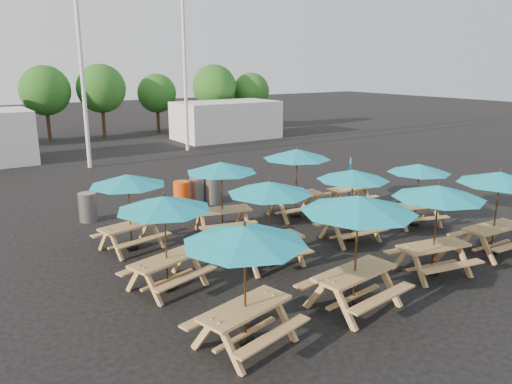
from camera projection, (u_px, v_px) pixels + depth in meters
ground at (283, 237)px, 15.39m from camera, size 120.00×120.00×0.00m
picnic_unit_0 at (245, 241)px, 8.95m from camera, size 2.81×2.81×2.40m
picnic_unit_1 at (164, 208)px, 11.37m from camera, size 2.73×2.73×2.29m
picnic_unit_2 at (128, 184)px, 13.87m from camera, size 2.56×2.56×2.23m
picnic_unit_3 at (358, 210)px, 10.39m from camera, size 2.77×2.77×2.56m
picnic_unit_4 at (270, 192)px, 12.74m from camera, size 2.33×2.33×2.30m
picnic_unit_5 at (222, 171)px, 15.28m from camera, size 2.63×2.63×2.29m
picnic_unit_6 at (438, 196)px, 12.18m from camera, size 2.61×2.61×2.34m
picnic_unit_7 at (353, 178)px, 14.58m from camera, size 2.29×2.29×2.20m
picnic_unit_8 at (297, 157)px, 16.90m from camera, size 2.47×2.47×2.40m
picnic_unit_9 at (500, 182)px, 13.57m from camera, size 2.39×2.39×2.36m
picnic_unit_10 at (419, 171)px, 16.03m from camera, size 2.51×2.51×2.08m
picnic_unit_11 at (350, 183)px, 18.45m from camera, size 1.72×1.51×2.15m
waste_bin_0 at (88, 207)px, 16.80m from camera, size 0.61×0.61×0.98m
waste_bin_1 at (182, 194)px, 18.44m from camera, size 0.61×0.61×0.98m
waste_bin_2 at (197, 191)px, 18.99m from camera, size 0.61×0.61×0.98m
waste_bin_3 at (213, 191)px, 18.98m from camera, size 0.61×0.61×0.98m
mast_0 at (80, 46)px, 24.14m from camera, size 0.20×0.20×12.00m
mast_1 at (184, 49)px, 29.22m from camera, size 0.20×0.20×12.00m
event_tent_1 at (226, 120)px, 35.22m from camera, size 7.00×4.00×2.60m
tree_3 at (45, 91)px, 33.59m from camera, size 3.36×3.36×5.09m
tree_4 at (101, 89)px, 35.15m from camera, size 3.41×3.41×5.17m
tree_5 at (157, 93)px, 37.91m from camera, size 2.94×2.94×4.45m
tree_6 at (214, 87)px, 38.49m from camera, size 3.38×3.38×5.13m
tree_7 at (251, 91)px, 40.43m from camera, size 2.95×2.95×4.48m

